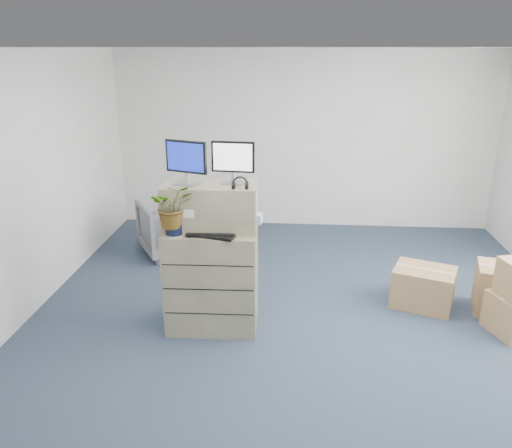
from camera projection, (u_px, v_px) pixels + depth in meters
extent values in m
plane|color=#283549|center=(304.00, 337.00, 5.10)|extent=(7.00, 7.00, 0.00)
cube|color=silver|center=(304.00, 141.00, 7.94)|extent=(6.00, 0.02, 2.80)
cube|color=#82795A|center=(212.00, 279.00, 5.16)|extent=(0.94, 0.59, 1.08)
cube|color=#82795A|center=(210.00, 207.00, 4.95)|extent=(0.94, 0.49, 0.46)
cube|color=#99999E|center=(187.00, 184.00, 4.85)|extent=(0.27, 0.23, 0.02)
cylinder|color=#99999E|center=(187.00, 178.00, 4.83)|extent=(0.04, 0.04, 0.10)
cube|color=black|center=(186.00, 157.00, 4.76)|extent=(0.42, 0.17, 0.31)
cube|color=navy|center=(185.00, 157.00, 4.75)|extent=(0.37, 0.14, 0.27)
cube|color=#99999E|center=(233.00, 183.00, 4.89)|extent=(0.23, 0.18, 0.02)
cylinder|color=#99999E|center=(233.00, 177.00, 4.87)|extent=(0.04, 0.04, 0.10)
cube|color=black|center=(233.00, 157.00, 4.80)|extent=(0.42, 0.07, 0.30)
cube|color=white|center=(233.00, 157.00, 4.79)|extent=(0.38, 0.04, 0.26)
torus|color=black|center=(240.00, 184.00, 4.70)|extent=(0.15, 0.02, 0.15)
cube|color=black|center=(210.00, 234.00, 4.85)|extent=(0.56, 0.35, 0.03)
ellipsoid|color=silver|center=(239.00, 232.00, 4.88)|extent=(0.11, 0.09, 0.03)
cylinder|color=gray|center=(215.00, 216.00, 5.00)|extent=(0.07, 0.07, 0.26)
cube|color=silver|center=(206.00, 229.00, 4.98)|extent=(0.07, 0.06, 0.02)
cube|color=black|center=(206.00, 222.00, 4.96)|extent=(0.07, 0.05, 0.12)
cube|color=black|center=(242.00, 225.00, 5.04)|extent=(0.22, 0.18, 0.06)
cube|color=#397FC4|center=(249.00, 218.00, 5.00)|extent=(0.27, 0.15, 0.10)
cylinder|color=#94AD8B|center=(174.00, 234.00, 4.84)|extent=(0.20, 0.20, 0.02)
cylinder|color=black|center=(174.00, 227.00, 4.82)|extent=(0.17, 0.17, 0.13)
imported|color=#27621C|center=(173.00, 210.00, 4.76)|extent=(0.47, 0.50, 0.34)
imported|color=#5C5C61|center=(171.00, 225.00, 7.10)|extent=(1.09, 1.07, 0.84)
cube|color=#946547|center=(423.00, 287.00, 5.68)|extent=(0.79, 0.70, 0.45)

